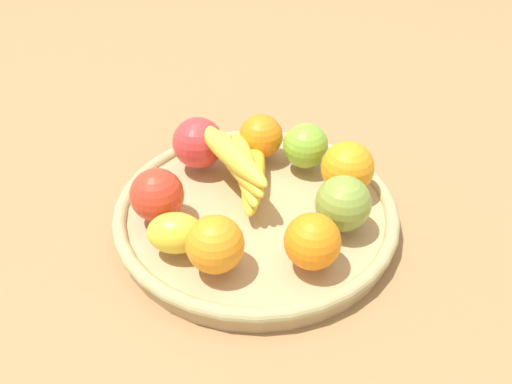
{
  "coord_description": "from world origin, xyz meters",
  "views": [
    {
      "loc": [
        0.55,
        0.22,
        0.53
      ],
      "look_at": [
        0.0,
        0.0,
        0.06
      ],
      "focal_mm": 38.01,
      "sensor_mm": 36.0,
      "label": 1
    }
  ],
  "objects_px": {
    "orange_1": "(347,168)",
    "orange_0": "(216,245)",
    "orange_2": "(312,241)",
    "apple_1": "(343,204)",
    "orange_3": "(261,136)",
    "banana_bunch": "(241,163)",
    "apple_3": "(306,146)",
    "apple_2": "(198,143)",
    "lemon_0": "(175,233)",
    "apple_0": "(157,195)"
  },
  "relations": [
    {
      "from": "orange_1",
      "to": "orange_0",
      "type": "distance_m",
      "value": 0.24
    },
    {
      "from": "orange_2",
      "to": "apple_1",
      "type": "bearing_deg",
      "value": 168.64
    },
    {
      "from": "orange_0",
      "to": "orange_3",
      "type": "bearing_deg",
      "value": -170.71
    },
    {
      "from": "orange_1",
      "to": "orange_2",
      "type": "distance_m",
      "value": 0.16
    },
    {
      "from": "banana_bunch",
      "to": "apple_3",
      "type": "height_order",
      "value": "banana_bunch"
    },
    {
      "from": "orange_1",
      "to": "apple_1",
      "type": "height_order",
      "value": "orange_1"
    },
    {
      "from": "apple_2",
      "to": "orange_3",
      "type": "relative_size",
      "value": 1.14
    },
    {
      "from": "apple_3",
      "to": "lemon_0",
      "type": "bearing_deg",
      "value": -21.57
    },
    {
      "from": "apple_2",
      "to": "apple_0",
      "type": "xyz_separation_m",
      "value": [
        0.13,
        0.0,
        -0.0
      ]
    },
    {
      "from": "apple_2",
      "to": "lemon_0",
      "type": "relative_size",
      "value": 1.09
    },
    {
      "from": "orange_1",
      "to": "apple_0",
      "type": "relative_size",
      "value": 1.04
    },
    {
      "from": "banana_bunch",
      "to": "orange_0",
      "type": "xyz_separation_m",
      "value": [
        0.16,
        0.04,
        -0.0
      ]
    },
    {
      "from": "orange_3",
      "to": "lemon_0",
      "type": "distance_m",
      "value": 0.24
    },
    {
      "from": "apple_1",
      "to": "lemon_0",
      "type": "height_order",
      "value": "apple_1"
    },
    {
      "from": "orange_3",
      "to": "apple_3",
      "type": "height_order",
      "value": "same"
    },
    {
      "from": "orange_1",
      "to": "lemon_0",
      "type": "xyz_separation_m",
      "value": [
        0.2,
        -0.17,
        -0.01
      ]
    },
    {
      "from": "orange_1",
      "to": "banana_bunch",
      "type": "xyz_separation_m",
      "value": [
        0.05,
        -0.15,
        0.0
      ]
    },
    {
      "from": "apple_1",
      "to": "apple_0",
      "type": "height_order",
      "value": "apple_1"
    },
    {
      "from": "banana_bunch",
      "to": "lemon_0",
      "type": "height_order",
      "value": "banana_bunch"
    },
    {
      "from": "orange_1",
      "to": "orange_2",
      "type": "relative_size",
      "value": 1.08
    },
    {
      "from": "orange_1",
      "to": "apple_3",
      "type": "xyz_separation_m",
      "value": [
        -0.04,
        -0.07,
        -0.0
      ]
    },
    {
      "from": "orange_2",
      "to": "orange_0",
      "type": "xyz_separation_m",
      "value": [
        0.05,
        -0.11,
        0.0
      ]
    },
    {
      "from": "banana_bunch",
      "to": "orange_0",
      "type": "relative_size",
      "value": 2.59
    },
    {
      "from": "banana_bunch",
      "to": "orange_2",
      "type": "distance_m",
      "value": 0.18
    },
    {
      "from": "apple_1",
      "to": "lemon_0",
      "type": "bearing_deg",
      "value": -56.27
    },
    {
      "from": "lemon_0",
      "to": "orange_3",
      "type": "bearing_deg",
      "value": 174.99
    },
    {
      "from": "orange_3",
      "to": "apple_3",
      "type": "distance_m",
      "value": 0.07
    },
    {
      "from": "banana_bunch",
      "to": "orange_3",
      "type": "xyz_separation_m",
      "value": [
        -0.09,
        -0.0,
        -0.0
      ]
    },
    {
      "from": "orange_3",
      "to": "banana_bunch",
      "type": "bearing_deg",
      "value": 1.84
    },
    {
      "from": "orange_1",
      "to": "apple_0",
      "type": "xyz_separation_m",
      "value": [
        0.16,
        -0.22,
        -0.0
      ]
    },
    {
      "from": "apple_2",
      "to": "apple_1",
      "type": "bearing_deg",
      "value": 76.78
    },
    {
      "from": "orange_3",
      "to": "orange_0",
      "type": "xyz_separation_m",
      "value": [
        0.25,
        0.04,
        0.0
      ]
    },
    {
      "from": "orange_0",
      "to": "apple_0",
      "type": "distance_m",
      "value": 0.13
    },
    {
      "from": "banana_bunch",
      "to": "apple_2",
      "type": "relative_size",
      "value": 2.39
    },
    {
      "from": "orange_1",
      "to": "apple_3",
      "type": "distance_m",
      "value": 0.08
    },
    {
      "from": "apple_2",
      "to": "orange_0",
      "type": "bearing_deg",
      "value": 32.43
    },
    {
      "from": "orange_2",
      "to": "apple_3",
      "type": "height_order",
      "value": "orange_2"
    },
    {
      "from": "orange_2",
      "to": "orange_0",
      "type": "distance_m",
      "value": 0.12
    },
    {
      "from": "banana_bunch",
      "to": "apple_2",
      "type": "bearing_deg",
      "value": -106.68
    },
    {
      "from": "apple_2",
      "to": "lemon_0",
      "type": "distance_m",
      "value": 0.19
    },
    {
      "from": "apple_1",
      "to": "apple_2",
      "type": "height_order",
      "value": "apple_2"
    },
    {
      "from": "banana_bunch",
      "to": "orange_1",
      "type": "bearing_deg",
      "value": 108.27
    },
    {
      "from": "apple_2",
      "to": "apple_3",
      "type": "relative_size",
      "value": 1.13
    },
    {
      "from": "apple_1",
      "to": "orange_0",
      "type": "xyz_separation_m",
      "value": [
        0.13,
        -0.12,
        -0.0
      ]
    },
    {
      "from": "orange_3",
      "to": "apple_3",
      "type": "xyz_separation_m",
      "value": [
        0.0,
        0.07,
        0.0
      ]
    },
    {
      "from": "orange_2",
      "to": "apple_0",
      "type": "xyz_separation_m",
      "value": [
        -0.01,
        -0.22,
        0.0
      ]
    },
    {
      "from": "orange_2",
      "to": "apple_3",
      "type": "distance_m",
      "value": 0.21
    },
    {
      "from": "banana_bunch",
      "to": "lemon_0",
      "type": "xyz_separation_m",
      "value": [
        0.16,
        -0.02,
        -0.01
      ]
    },
    {
      "from": "banana_bunch",
      "to": "apple_1",
      "type": "relative_size",
      "value": 2.5
    },
    {
      "from": "orange_2",
      "to": "orange_0",
      "type": "bearing_deg",
      "value": -64.7
    }
  ]
}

